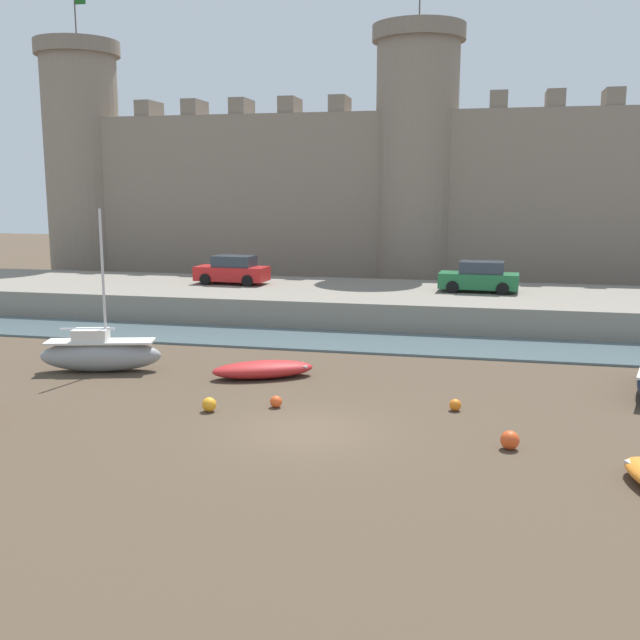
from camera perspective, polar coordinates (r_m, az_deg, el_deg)
The scene contains 12 objects.
ground_plane at distance 21.64m, azimuth -1.11°, elevation -8.45°, with size 160.00×160.00×0.00m, color #4C3D2D.
water_channel at distance 33.44m, azimuth 4.03°, elevation -1.72°, with size 80.00×4.50×0.10m, color slate.
quay_road at distance 40.39m, azimuth 5.62°, elevation 1.26°, with size 60.25×10.00×1.42m, color gray.
castle at distance 50.48m, azimuth 7.31°, elevation 10.42°, with size 54.21×5.96×20.03m.
rowboat_near_channel_left at distance 27.44m, azimuth -4.36°, elevation -3.75°, with size 3.91×2.83×0.63m.
sailboat_foreground_right at distance 29.44m, azimuth -16.40°, elevation -2.46°, with size 4.70×2.35×6.10m.
mooring_buoy_near_channel at distance 20.74m, azimuth 14.27°, elevation -8.86°, with size 0.51×0.51×0.51m, color #E04C1E.
mooring_buoy_near_shore at distance 23.60m, azimuth -8.44°, elevation -6.39°, with size 0.45×0.45×0.45m, color orange.
mooring_buoy_off_centre at distance 23.83m, azimuth 10.27°, elevation -6.39°, with size 0.37×0.37×0.37m, color orange.
mooring_buoy_mid_mud at distance 23.82m, azimuth -3.37°, elevation -6.23°, with size 0.38×0.38×0.38m, color #E04C1E.
car_quay_east at distance 43.02m, azimuth -6.69°, elevation 3.78°, with size 4.18×2.04×1.62m.
car_quay_centre_east at distance 40.30m, azimuth 12.06°, elevation 3.20°, with size 4.18×2.04×1.62m.
Camera 1 is at (4.96, -19.91, 6.88)m, focal length 42.00 mm.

